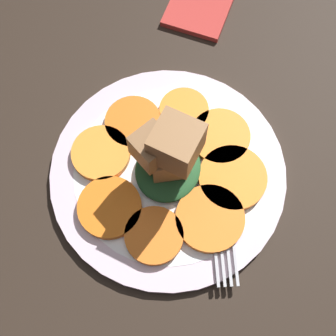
% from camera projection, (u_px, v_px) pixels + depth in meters
% --- Properties ---
extents(table_slab, '(1.20, 1.20, 0.02)m').
position_uv_depth(table_slab, '(168.00, 178.00, 0.55)').
color(table_slab, black).
rests_on(table_slab, ground).
extents(plate, '(0.27, 0.27, 0.01)m').
position_uv_depth(plate, '(168.00, 173.00, 0.53)').
color(plate, silver).
rests_on(plate, table_slab).
extents(carrot_slice_0, '(0.06, 0.06, 0.01)m').
position_uv_depth(carrot_slice_0, '(184.00, 111.00, 0.55)').
color(carrot_slice_0, orange).
rests_on(carrot_slice_0, plate).
extents(carrot_slice_1, '(0.07, 0.07, 0.01)m').
position_uv_depth(carrot_slice_1, '(133.00, 122.00, 0.54)').
color(carrot_slice_1, orange).
rests_on(carrot_slice_1, plate).
extents(carrot_slice_2, '(0.07, 0.07, 0.01)m').
position_uv_depth(carrot_slice_2, '(101.00, 153.00, 0.53)').
color(carrot_slice_2, orange).
rests_on(carrot_slice_2, plate).
extents(carrot_slice_3, '(0.07, 0.07, 0.01)m').
position_uv_depth(carrot_slice_3, '(110.00, 207.00, 0.51)').
color(carrot_slice_3, orange).
rests_on(carrot_slice_3, plate).
extents(carrot_slice_4, '(0.06, 0.06, 0.01)m').
position_uv_depth(carrot_slice_4, '(154.00, 236.00, 0.50)').
color(carrot_slice_4, orange).
rests_on(carrot_slice_4, plate).
extents(carrot_slice_5, '(0.08, 0.08, 0.01)m').
position_uv_depth(carrot_slice_5, '(210.00, 219.00, 0.50)').
color(carrot_slice_5, orange).
rests_on(carrot_slice_5, plate).
extents(carrot_slice_6, '(0.08, 0.08, 0.01)m').
position_uv_depth(carrot_slice_6, '(233.00, 178.00, 0.52)').
color(carrot_slice_6, orange).
rests_on(carrot_slice_6, plate).
extents(carrot_slice_7, '(0.07, 0.07, 0.01)m').
position_uv_depth(carrot_slice_7, '(220.00, 137.00, 0.54)').
color(carrot_slice_7, orange).
rests_on(carrot_slice_7, plate).
extents(center_pile, '(0.08, 0.08, 0.11)m').
position_uv_depth(center_pile, '(170.00, 154.00, 0.49)').
color(center_pile, '#235128').
rests_on(center_pile, plate).
extents(fork, '(0.19, 0.09, 0.00)m').
position_uv_depth(fork, '(220.00, 199.00, 0.51)').
color(fork, '#B2B2B7').
rests_on(fork, plate).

